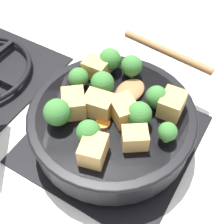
{
  "coord_description": "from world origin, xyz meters",
  "views": [
    {
      "loc": [
        -0.3,
        -0.18,
        0.52
      ],
      "look_at": [
        0.0,
        0.0,
        0.09
      ],
      "focal_mm": 50.0,
      "sensor_mm": 36.0,
      "label": 1
    }
  ],
  "objects": [
    {
      "name": "ground_plane",
      "position": [
        0.0,
        0.0,
        0.0
      ],
      "size": [
        2.4,
        2.4,
        0.0
      ],
      "primitive_type": "plane",
      "color": "silver"
    },
    {
      "name": "carrot_slice_near_center",
      "position": [
        -0.03,
        -0.0,
        0.09
      ],
      "size": [
        0.03,
        0.03,
        0.01
      ],
      "primitive_type": "cylinder",
      "color": "orange",
      "rests_on": "skillet_pan"
    },
    {
      "name": "broccoli_floret_near_spoon",
      "position": [
        -0.07,
        -0.0,
        0.11
      ],
      "size": [
        0.04,
        0.04,
        0.05
      ],
      "color": "#709956",
      "rests_on": "skillet_pan"
    },
    {
      "name": "tofu_cube_east_chunk",
      "position": [
        0.06,
        0.07,
        0.11
      ],
      "size": [
        0.04,
        0.05,
        0.04
      ],
      "primitive_type": "cube",
      "rotation": [
        0.0,
        0.0,
        1.61
      ],
      "color": "tan",
      "rests_on": "skillet_pan"
    },
    {
      "name": "broccoli_floret_east_rim",
      "position": [
        0.03,
        0.04,
        0.12
      ],
      "size": [
        0.04,
        0.04,
        0.05
      ],
      "color": "#709956",
      "rests_on": "skillet_pan"
    },
    {
      "name": "tofu_cube_front_piece",
      "position": [
        -0.01,
        0.02,
        0.11
      ],
      "size": [
        0.05,
        0.05,
        0.04
      ],
      "primitive_type": "cube",
      "rotation": [
        0.0,
        0.0,
        4.88
      ],
      "color": "tan",
      "rests_on": "skillet_pan"
    },
    {
      "name": "broccoli_floret_small_inner",
      "position": [
        -0.07,
        0.07,
        0.12
      ],
      "size": [
        0.05,
        0.05,
        0.05
      ],
      "color": "#709956",
      "rests_on": "skillet_pan"
    },
    {
      "name": "broccoli_floret_south_cluster",
      "position": [
        0.02,
        0.08,
        0.11
      ],
      "size": [
        0.04,
        0.04,
        0.05
      ],
      "color": "#709956",
      "rests_on": "skillet_pan"
    },
    {
      "name": "broccoli_floret_center_top",
      "position": [
        0.05,
        -0.06,
        0.11
      ],
      "size": [
        0.04,
        0.04,
        0.05
      ],
      "color": "#709956",
      "rests_on": "skillet_pan"
    },
    {
      "name": "broccoli_floret_mid_floret",
      "position": [
        0.1,
        0.01,
        0.11
      ],
      "size": [
        0.04,
        0.04,
        0.05
      ],
      "color": "#709956",
      "rests_on": "skillet_pan"
    },
    {
      "name": "broccoli_floret_west_rim",
      "position": [
        -0.0,
        -0.05,
        0.12
      ],
      "size": [
        0.04,
        0.04,
        0.05
      ],
      "color": "#709956",
      "rests_on": "skillet_pan"
    },
    {
      "name": "wooden_spoon",
      "position": [
        0.13,
        -0.01,
        0.1
      ],
      "size": [
        0.19,
        0.21,
        0.02
      ],
      "color": "olive",
      "rests_on": "skillet_pan"
    },
    {
      "name": "skillet_pan",
      "position": [
        -0.0,
        0.0,
        0.06
      ],
      "size": [
        0.35,
        0.39,
        0.06
      ],
      "color": "black",
      "rests_on": "front_burner_grate"
    },
    {
      "name": "broccoli_floret_tall_stem",
      "position": [
        -0.01,
        -0.11,
        0.11
      ],
      "size": [
        0.03,
        0.03,
        0.04
      ],
      "color": "#709956",
      "rests_on": "skillet_pan"
    },
    {
      "name": "tofu_cube_center_large",
      "position": [
        0.0,
        -0.02,
        0.11
      ],
      "size": [
        0.06,
        0.06,
        0.04
      ],
      "primitive_type": "cube",
      "rotation": [
        0.0,
        0.0,
        4.08
      ],
      "color": "tan",
      "rests_on": "skillet_pan"
    },
    {
      "name": "tofu_cube_mid_small",
      "position": [
        -0.04,
        -0.07,
        0.1
      ],
      "size": [
        0.05,
        0.05,
        0.03
      ],
      "primitive_type": "cube",
      "rotation": [
        0.0,
        0.0,
        2.17
      ],
      "color": "tan",
      "rests_on": "skillet_pan"
    },
    {
      "name": "front_burner_grate",
      "position": [
        0.0,
        0.0,
        0.01
      ],
      "size": [
        0.31,
        0.31,
        0.03
      ],
      "color": "black",
      "rests_on": "ground_plane"
    },
    {
      "name": "tofu_cube_west_chunk",
      "position": [
        -0.09,
        -0.02,
        0.11
      ],
      "size": [
        0.06,
        0.05,
        0.04
      ],
      "primitive_type": "cube",
      "rotation": [
        0.0,
        0.0,
        3.4
      ],
      "color": "tan",
      "rests_on": "skillet_pan"
    },
    {
      "name": "carrot_slice_orange_thin",
      "position": [
        0.03,
        0.1,
        0.09
      ],
      "size": [
        0.03,
        0.03,
        0.01
      ],
      "primitive_type": "cylinder",
      "color": "orange",
      "rests_on": "skillet_pan"
    },
    {
      "name": "broccoli_floret_north_edge",
      "position": [
        0.09,
        0.06,
        0.12
      ],
      "size": [
        0.04,
        0.04,
        0.05
      ],
      "color": "#709956",
      "rests_on": "skillet_pan"
    },
    {
      "name": "tofu_cube_near_handle",
      "position": [
        -0.03,
        0.06,
        0.11
      ],
      "size": [
        0.06,
        0.06,
        0.04
      ],
      "primitive_type": "cube",
      "rotation": [
        0.0,
        0.0,
        0.68
      ],
      "color": "tan",
      "rests_on": "skillet_pan"
    },
    {
      "name": "tofu_cube_back_piece",
      "position": [
        0.06,
        -0.09,
        0.11
      ],
      "size": [
        0.05,
        0.04,
        0.04
      ],
      "primitive_type": "cube",
      "rotation": [
        0.0,
        0.0,
        3.21
      ],
      "color": "tan",
      "rests_on": "skillet_pan"
    }
  ]
}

